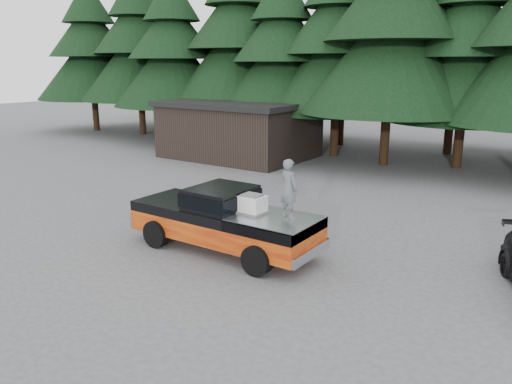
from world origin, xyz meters
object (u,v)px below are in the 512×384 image
Objects in this scene: pickup_truck at (224,229)px; air_compressor at (252,205)px; utility_building at (239,129)px; man_on_bed at (289,189)px.

air_compressor is (1.02, -0.01, 0.91)m from pickup_truck.
utility_building is at bearing 129.09° from air_compressor.
man_on_bed is at bearing 5.41° from pickup_truck.
pickup_truck is at bearing -179.19° from air_compressor.
man_on_bed is at bearing -48.93° from utility_building.
pickup_truck is 0.71× the size of utility_building.
air_compressor is 16.02m from utility_building.
pickup_truck is 15.44m from utility_building.
utility_building is at bearing -32.59° from man_on_bed.
air_compressor is 0.08× the size of utility_building.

